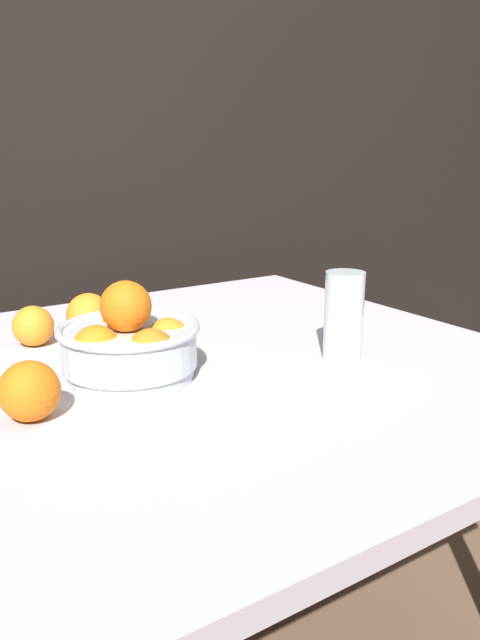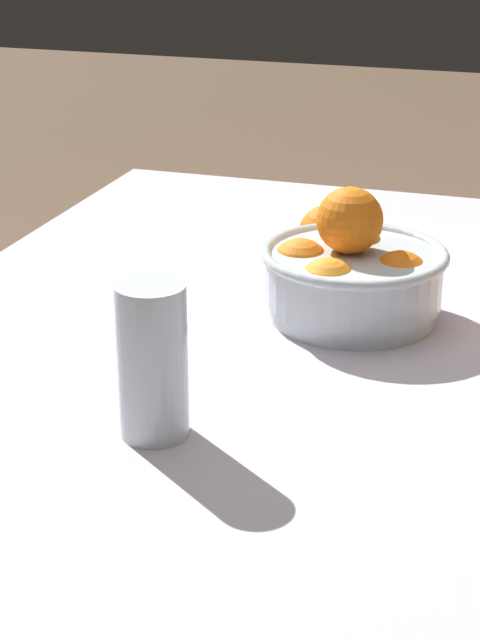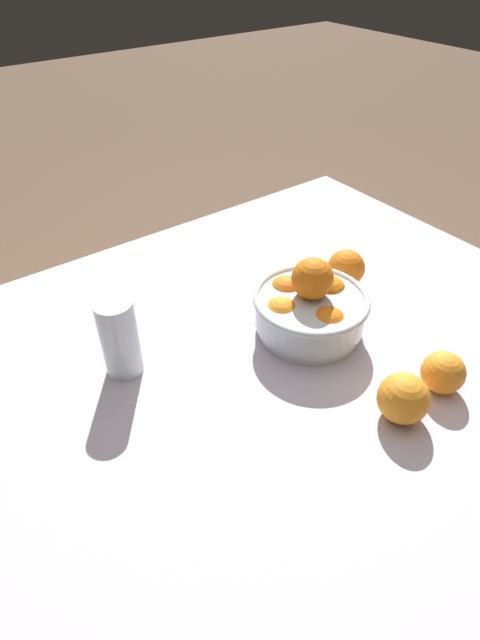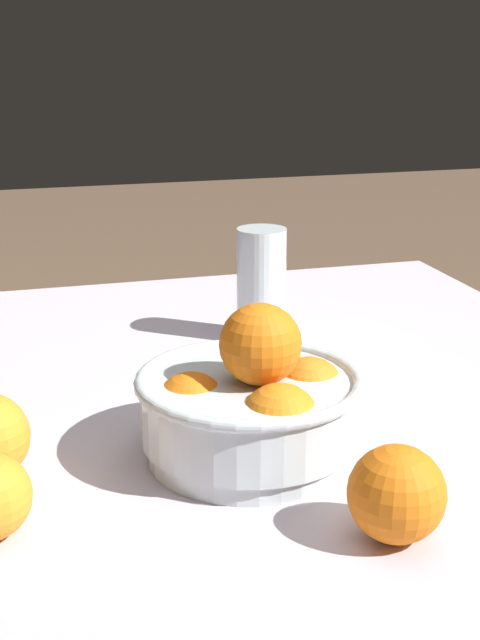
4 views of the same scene
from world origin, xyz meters
TOP-DOWN VIEW (x-y plane):
  - ground_plane at (0.00, 0.00)m, footprint 12.00×12.00m
  - dining_table at (0.00, 0.00)m, footprint 1.19×1.02m
  - fruit_bowl at (-0.06, -0.01)m, footprint 0.22×0.22m
  - juice_glass at (0.27, -0.11)m, footprint 0.06×0.06m
  - orange_loose_near_bowl at (-0.03, 0.24)m, footprint 0.08×0.08m
  - orange_loose_front at (-0.23, -0.07)m, footprint 0.08×0.08m
  - orange_loose_aside at (-0.14, 0.24)m, footprint 0.07×0.07m

SIDE VIEW (x-z plane):
  - ground_plane at x=0.00m, z-range 0.00..0.00m
  - dining_table at x=0.00m, z-range 0.29..1.02m
  - orange_loose_aside at x=-0.14m, z-range 0.73..0.80m
  - orange_loose_front at x=-0.23m, z-range 0.73..0.81m
  - orange_loose_near_bowl at x=-0.03m, z-range 0.73..0.81m
  - fruit_bowl at x=-0.06m, z-range 0.71..0.86m
  - juice_glass at x=0.27m, z-range 0.72..0.87m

